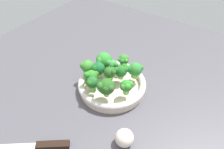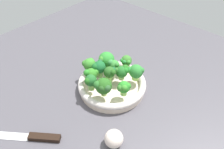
{
  "view_description": "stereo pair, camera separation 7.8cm",
  "coord_description": "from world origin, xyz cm",
  "views": [
    {
      "loc": [
        35.65,
        -47.58,
        58.55
      ],
      "look_at": [
        2.6,
        0.55,
        7.17
      ],
      "focal_mm": 35.36,
      "sensor_mm": 36.0,
      "label": 1
    },
    {
      "loc": [
        41.74,
        -42.77,
        58.55
      ],
      "look_at": [
        2.6,
        0.55,
        7.17
      ],
      "focal_mm": 35.36,
      "sensor_mm": 36.0,
      "label": 2
    }
  ],
  "objects": [
    {
      "name": "broccoli_floret_2",
      "position": [
        1.98,
        9.2,
        7.6
      ],
      "size": [
        4.41,
        4.44,
        5.86
      ],
      "color": "#7EB15A",
      "rests_on": "bowl"
    },
    {
      "name": "broccoli_floret_4",
      "position": [
        -2.73,
        -4.44,
        7.47
      ],
      "size": [
        4.26,
        5.09,
        5.59
      ],
      "color": "#9DD66D",
      "rests_on": "bowl"
    },
    {
      "name": "broccoli_floret_0",
      "position": [
        -7.25,
        -1.14,
        7.34
      ],
      "size": [
        4.98,
        4.78,
        5.65
      ],
      "color": "#83C959",
      "rests_on": "bowl"
    },
    {
      "name": "broccoli_floret_10",
      "position": [
        2.06,
        0.57,
        7.94
      ],
      "size": [
        4.76,
        4.27,
        6.08
      ],
      "color": "#7EBC57",
      "rests_on": "bowl"
    },
    {
      "name": "broccoli_floret_8",
      "position": [
        5.2,
        -6.63,
        8.26
      ],
      "size": [
        5.95,
        5.81,
        6.8
      ],
      "color": "#A2CE63",
      "rests_on": "bowl"
    },
    {
      "name": "garlic_bulb",
      "position": [
        18.41,
        -16.16,
        2.77
      ],
      "size": [
        5.55,
        5.55,
        5.55
      ],
      "primitive_type": "sphere",
      "color": "#F2DCCD",
      "rests_on": "ground_plane"
    },
    {
      "name": "bowl",
      "position": [
        2.6,
        0.55,
        2.13
      ],
      "size": [
        24.87,
        24.87,
        4.17
      ],
      "color": "beige",
      "rests_on": "ground_plane"
    },
    {
      "name": "broccoli_floret_6",
      "position": [
        10.12,
        -1.96,
        7.51
      ],
      "size": [
        4.15,
        4.6,
        5.43
      ],
      "color": "#8CCA5C",
      "rests_on": "bowl"
    },
    {
      "name": "broccoli_floret_7",
      "position": [
        -3.49,
        4.17,
        8.36
      ],
      "size": [
        6.66,
        6.12,
        7.23
      ],
      "color": "#90C35D",
      "rests_on": "bowl"
    },
    {
      "name": "broccoli_floret_9",
      "position": [
        0.2,
        4.53,
        7.37
      ],
      "size": [
        4.67,
        4.06,
        5.44
      ],
      "color": "#82BB5F",
      "rests_on": "bowl"
    },
    {
      "name": "broccoli_floret_3",
      "position": [
        8.11,
        6.87,
        7.68
      ],
      "size": [
        5.56,
        5.06,
        6.13
      ],
      "color": "#A2D961",
      "rests_on": "bowl"
    },
    {
      "name": "ground_plane",
      "position": [
        0.0,
        0.0,
        -1.25
      ],
      "size": [
        130.0,
        130.0,
        2.5
      ],
      "primitive_type": "cube",
      "color": "#4E4B52"
    },
    {
      "name": "broccoli_floret_5",
      "position": [
        4.47,
        3.84,
        7.58
      ],
      "size": [
        4.6,
        5.13,
        5.58
      ],
      "color": "#92C067",
      "rests_on": "bowl"
    },
    {
      "name": "knife",
      "position": [
        -1.94,
        -31.73,
        0.55
      ],
      "size": [
        22.62,
        18.02,
        1.5
      ],
      "color": "silver",
      "rests_on": "ground_plane"
    },
    {
      "name": "broccoli_floret_11",
      "position": [
        0.07,
        -7.37,
        7.84
      ],
      "size": [
        4.11,
        4.58,
        5.96
      ],
      "color": "#7EB755",
      "rests_on": "bowl"
    },
    {
      "name": "broccoli_floret_1",
      "position": [
        -2.61,
        -0.72,
        8.32
      ],
      "size": [
        4.58,
        5.15,
        6.55
      ],
      "color": "#7AB25D",
      "rests_on": "bowl"
    }
  ]
}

